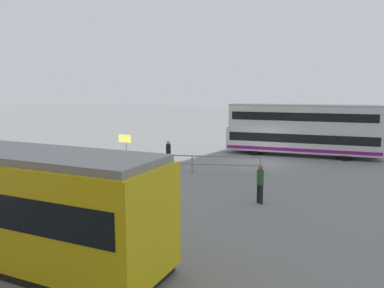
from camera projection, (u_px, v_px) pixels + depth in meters
ground_plane at (262, 162)px, 26.90m from camera, size 160.00×160.00×0.00m
double_decker_bus at (302, 130)px, 29.19m from camera, size 11.35×3.53×3.87m
pedestrian_near_railing at (168, 152)px, 25.24m from camera, size 0.43×0.43×1.69m
pedestrian_crossing at (260, 181)px, 17.14m from camera, size 0.45×0.45×1.74m
pedestrian_railing at (192, 161)px, 23.32m from camera, size 8.13×1.09×1.08m
info_sign at (126, 144)px, 25.09m from camera, size 1.00×0.26×2.21m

